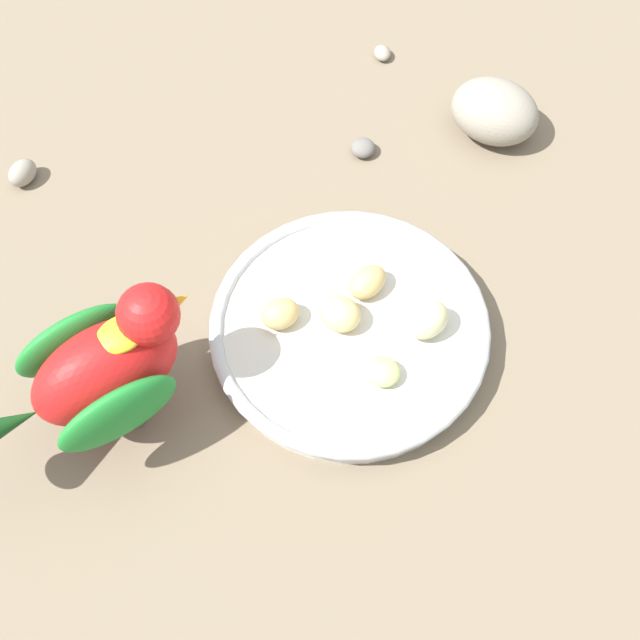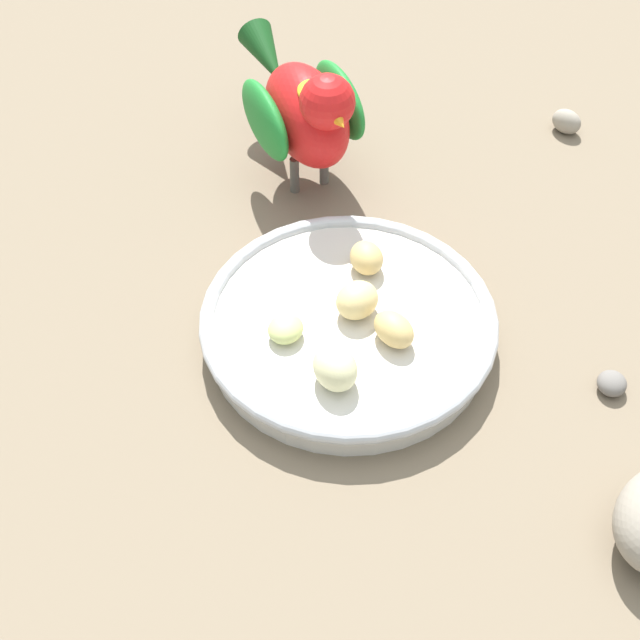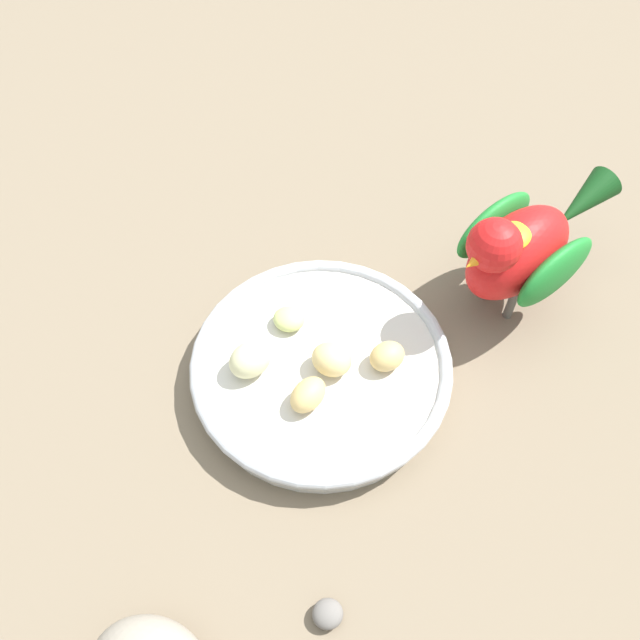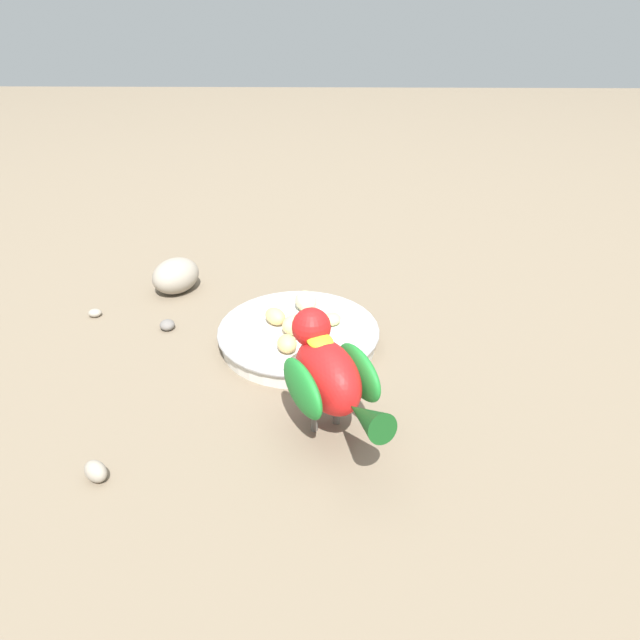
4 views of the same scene
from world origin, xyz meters
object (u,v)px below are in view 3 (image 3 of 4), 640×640
(feeding_bowl, at_px, (320,365))
(apple_piece_1, at_px, (332,359))
(apple_piece_3, at_px, (387,356))
(pebble_1, at_px, (328,614))
(apple_piece_2, at_px, (250,359))
(apple_piece_0, at_px, (293,318))
(parrot, at_px, (522,247))
(apple_piece_4, at_px, (304,395))

(feeding_bowl, height_order, apple_piece_1, apple_piece_1)
(apple_piece_3, bearing_deg, pebble_1, 62.68)
(apple_piece_3, xyz_separation_m, pebble_1, (0.10, 0.19, -0.03))
(apple_piece_2, bearing_deg, apple_piece_0, -139.55)
(apple_piece_0, relative_size, apple_piece_1, 0.81)
(apple_piece_1, distance_m, apple_piece_3, 0.05)
(apple_piece_0, height_order, parrot, parrot)
(apple_piece_0, relative_size, apple_piece_3, 0.90)
(apple_piece_4, distance_m, pebble_1, 0.17)
(apple_piece_1, xyz_separation_m, apple_piece_2, (0.07, -0.01, 0.00))
(apple_piece_4, bearing_deg, apple_piece_1, -136.98)
(feeding_bowl, bearing_deg, pebble_1, 78.61)
(apple_piece_0, height_order, pebble_1, apple_piece_0)
(feeding_bowl, height_order, apple_piece_3, apple_piece_3)
(apple_piece_3, height_order, parrot, parrot)
(apple_piece_0, relative_size, parrot, 0.15)
(pebble_1, bearing_deg, apple_piece_4, -96.36)
(feeding_bowl, bearing_deg, apple_piece_1, 131.39)
(apple_piece_1, relative_size, pebble_1, 1.53)
(apple_piece_0, bearing_deg, apple_piece_3, 139.66)
(apple_piece_4, bearing_deg, apple_piece_0, -95.13)
(pebble_1, bearing_deg, apple_piece_1, -104.10)
(apple_piece_2, xyz_separation_m, apple_piece_3, (-0.12, 0.02, -0.00))
(apple_piece_0, xyz_separation_m, apple_piece_4, (0.01, 0.08, 0.00))
(apple_piece_3, bearing_deg, apple_piece_0, -40.34)
(apple_piece_0, xyz_separation_m, apple_piece_3, (-0.07, 0.06, 0.00))
(feeding_bowl, distance_m, apple_piece_4, 0.05)
(feeding_bowl, relative_size, parrot, 1.22)
(parrot, xyz_separation_m, pebble_1, (0.23, 0.24, -0.07))
(apple_piece_3, xyz_separation_m, apple_piece_4, (0.08, 0.02, -0.00))
(parrot, relative_size, pebble_1, 8.25)
(apple_piece_2, xyz_separation_m, pebble_1, (-0.02, 0.21, -0.03))
(feeding_bowl, relative_size, apple_piece_4, 6.43)
(apple_piece_0, height_order, apple_piece_2, apple_piece_2)
(parrot, bearing_deg, apple_piece_1, -11.43)
(apple_piece_1, height_order, parrot, parrot)
(apple_piece_2, relative_size, pebble_1, 1.69)
(apple_piece_4, height_order, parrot, parrot)
(apple_piece_4, xyz_separation_m, parrot, (-0.21, -0.08, 0.04))
(apple_piece_4, bearing_deg, parrot, -159.89)
(parrot, distance_m, pebble_1, 0.34)
(apple_piece_3, relative_size, parrot, 0.17)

